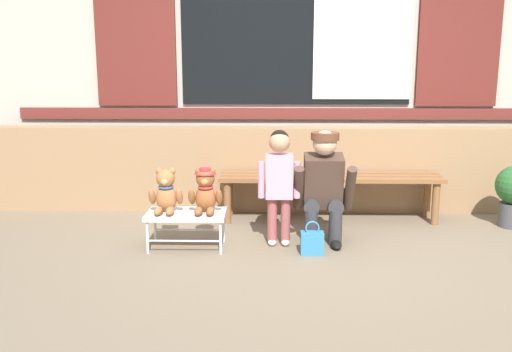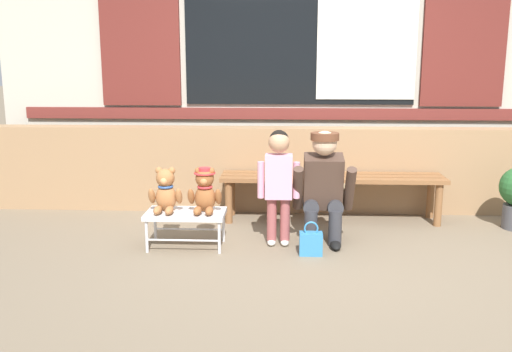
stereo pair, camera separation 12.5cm
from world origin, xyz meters
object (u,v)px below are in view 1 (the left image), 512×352
(small_display_bench, at_px, (186,216))
(adult_crouching, at_px, (324,186))
(teddy_bear_with_hat, at_px, (205,191))
(wooden_bench_long, at_px, (330,182))
(handbag_on_ground, at_px, (312,242))
(teddy_bear_plain, at_px, (166,192))
(child_standing, at_px, (279,175))

(small_display_bench, distance_m, adult_crouching, 1.16)
(teddy_bear_with_hat, relative_size, adult_crouching, 0.38)
(wooden_bench_long, distance_m, handbag_on_ground, 1.05)
(small_display_bench, height_order, handbag_on_ground, small_display_bench)
(small_display_bench, bearing_deg, adult_crouching, 8.90)
(small_display_bench, height_order, adult_crouching, adult_crouching)
(adult_crouching, bearing_deg, handbag_on_ground, -110.63)
(adult_crouching, xyz_separation_m, handbag_on_ground, (-0.12, -0.31, -0.38))
(small_display_bench, xyz_separation_m, adult_crouching, (1.13, 0.18, 0.21))
(handbag_on_ground, bearing_deg, adult_crouching, 69.37)
(teddy_bear_plain, height_order, adult_crouching, adult_crouching)
(small_display_bench, xyz_separation_m, teddy_bear_with_hat, (0.16, 0.00, 0.21))
(teddy_bear_plain, relative_size, child_standing, 0.38)
(wooden_bench_long, relative_size, handbag_on_ground, 7.72)
(wooden_bench_long, bearing_deg, adult_crouching, -100.15)
(wooden_bench_long, relative_size, small_display_bench, 3.28)
(adult_crouching, bearing_deg, small_display_bench, -171.10)
(teddy_bear_plain, bearing_deg, handbag_on_ground, -6.72)
(child_standing, bearing_deg, teddy_bear_with_hat, -170.79)
(teddy_bear_with_hat, height_order, handbag_on_ground, teddy_bear_with_hat)
(wooden_bench_long, bearing_deg, teddy_bear_plain, -149.05)
(wooden_bench_long, height_order, adult_crouching, adult_crouching)
(teddy_bear_plain, relative_size, handbag_on_ground, 1.34)
(teddy_bear_plain, bearing_deg, wooden_bench_long, 30.95)
(handbag_on_ground, bearing_deg, child_standing, 137.85)
(teddy_bear_plain, bearing_deg, teddy_bear_with_hat, 0.13)
(small_display_bench, bearing_deg, handbag_on_ground, -7.69)
(child_standing, bearing_deg, small_display_bench, -172.57)
(wooden_bench_long, height_order, teddy_bear_with_hat, teddy_bear_with_hat)
(child_standing, distance_m, handbag_on_ground, 0.61)
(small_display_bench, xyz_separation_m, teddy_bear_plain, (-0.16, 0.00, 0.20))
(handbag_on_ground, bearing_deg, small_display_bench, 172.31)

